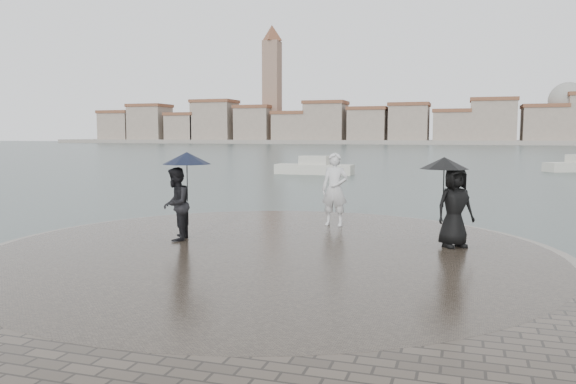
% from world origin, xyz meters
% --- Properties ---
extents(ground, '(400.00, 400.00, 0.00)m').
position_xyz_m(ground, '(0.00, 0.00, 0.00)').
color(ground, '#2B3835').
rests_on(ground, ground).
extents(kerb_ring, '(12.50, 12.50, 0.32)m').
position_xyz_m(kerb_ring, '(0.00, 3.50, 0.16)').
color(kerb_ring, gray).
rests_on(kerb_ring, ground).
extents(quay_tip, '(11.90, 11.90, 0.36)m').
position_xyz_m(quay_tip, '(0.00, 3.50, 0.18)').
color(quay_tip, '#2D261E').
rests_on(quay_tip, ground).
extents(statue, '(0.74, 0.51, 1.95)m').
position_xyz_m(statue, '(0.65, 6.88, 1.34)').
color(statue, silver).
rests_on(statue, quay_tip).
extents(visitor_left, '(1.22, 1.14, 2.04)m').
position_xyz_m(visitor_left, '(-2.29, 3.73, 1.51)').
color(visitor_left, black).
rests_on(visitor_left, quay_tip).
extents(visitor_right, '(1.30, 1.10, 1.95)m').
position_xyz_m(visitor_right, '(3.71, 4.86, 1.49)').
color(visitor_right, black).
rests_on(visitor_right, quay_tip).
extents(far_skyline, '(260.00, 20.00, 37.00)m').
position_xyz_m(far_skyline, '(-6.29, 160.71, 5.61)').
color(far_skyline, gray).
rests_on(far_skyline, ground).
extents(boats, '(36.23, 14.99, 1.50)m').
position_xyz_m(boats, '(10.20, 37.69, 0.38)').
color(boats, beige).
rests_on(boats, ground).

